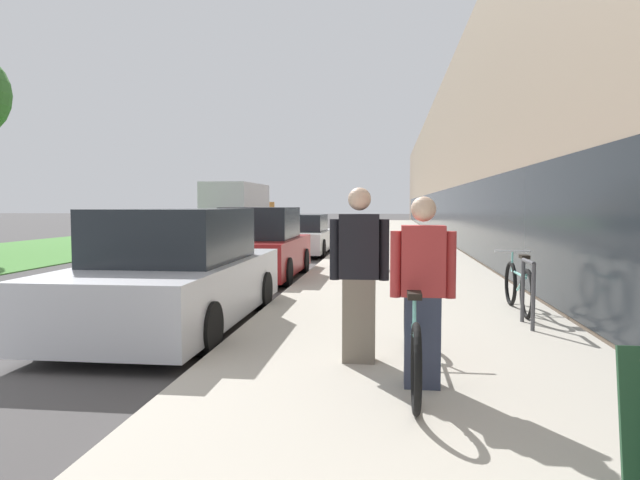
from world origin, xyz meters
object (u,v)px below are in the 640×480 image
object	(u,v)px
person_bystander	(359,275)
moving_truck	(240,211)
tandem_bicycle	(411,334)
parked_sedan_far	(300,236)
cruiser_bike_nearest	(518,287)
parked_sedan_curbside	(176,274)
person_rider	(423,292)
vintage_roadster_curbside	(262,247)
bike_rack_hoop	(528,286)

from	to	relation	value
person_bystander	moving_truck	world-z (taller)	moving_truck
tandem_bicycle	parked_sedan_far	size ratio (longest dim) A/B	0.61
tandem_bicycle	moving_truck	xyz separation A→B (m)	(-7.67, 22.93, 0.89)
moving_truck	person_bystander	bearing A→B (deg)	-72.35
cruiser_bike_nearest	parked_sedan_curbside	world-z (taller)	parked_sedan_curbside
parked_sedan_far	person_bystander	bearing A→B (deg)	-78.76
person_rider	vintage_roadster_curbside	world-z (taller)	person_rider
cruiser_bike_nearest	parked_sedan_curbside	size ratio (longest dim) A/B	0.37
person_bystander	parked_sedan_far	bearing A→B (deg)	101.24
vintage_roadster_curbside	moving_truck	world-z (taller)	moving_truck
cruiser_bike_nearest	vintage_roadster_curbside	bearing A→B (deg)	138.80
person_bystander	parked_sedan_curbside	size ratio (longest dim) A/B	0.37
cruiser_bike_nearest	vintage_roadster_curbside	xyz separation A→B (m)	(-4.70, 4.11, 0.23)
tandem_bicycle	parked_sedan_curbside	distance (m)	3.80
moving_truck	cruiser_bike_nearest	bearing A→B (deg)	-64.65
cruiser_bike_nearest	person_bystander	bearing A→B (deg)	-126.50
vintage_roadster_curbside	moving_truck	bearing A→B (deg)	106.56
tandem_bicycle	cruiser_bike_nearest	bearing A→B (deg)	63.09
parked_sedan_far	moving_truck	distance (m)	10.23
bike_rack_hoop	moving_truck	bearing A→B (deg)	114.02
person_bystander	moving_truck	bearing A→B (deg)	107.65
vintage_roadster_curbside	parked_sedan_far	xyz separation A→B (m)	(-0.11, 6.42, -0.10)
parked_sedan_far	moving_truck	bearing A→B (deg)	116.27
person_rider	person_bystander	distance (m)	0.92
parked_sedan_curbside	vintage_roadster_curbside	world-z (taller)	vintage_roadster_curbside
parked_sedan_curbside	vintage_roadster_curbside	distance (m)	5.14
cruiser_bike_nearest	parked_sedan_far	world-z (taller)	parked_sedan_far
tandem_bicycle	moving_truck	size ratio (longest dim) A/B	0.38
parked_sedan_curbside	cruiser_bike_nearest	bearing A→B (deg)	12.24
tandem_bicycle	parked_sedan_far	bearing A→B (deg)	102.89
parked_sedan_curbside	person_bystander	bearing A→B (deg)	-35.90
tandem_bicycle	cruiser_bike_nearest	world-z (taller)	cruiser_bike_nearest
bike_rack_hoop	cruiser_bike_nearest	world-z (taller)	cruiser_bike_nearest
person_rider	bike_rack_hoop	distance (m)	3.00
moving_truck	vintage_roadster_curbside	bearing A→B (deg)	-73.44
tandem_bicycle	person_bystander	size ratio (longest dim) A/B	1.59
bike_rack_hoop	vintage_roadster_curbside	size ratio (longest dim) A/B	0.21
vintage_roadster_curbside	parked_sedan_curbside	bearing A→B (deg)	-90.28
cruiser_bike_nearest	tandem_bicycle	bearing A→B (deg)	-116.91
vintage_roadster_curbside	parked_sedan_far	world-z (taller)	vintage_roadster_curbside
moving_truck	parked_sedan_curbside	bearing A→B (deg)	-77.47
bike_rack_hoop	person_rider	bearing A→B (deg)	-119.37
bike_rack_hoop	cruiser_bike_nearest	distance (m)	1.02
tandem_bicycle	parked_sedan_curbside	world-z (taller)	parked_sedan_curbside
tandem_bicycle	vintage_roadster_curbside	world-z (taller)	vintage_roadster_curbside
tandem_bicycle	person_bystander	xyz separation A→B (m)	(-0.49, 0.36, 0.49)
tandem_bicycle	parked_sedan_curbside	xyz separation A→B (m)	(-3.07, 2.23, 0.23)
tandem_bicycle	person_rider	size ratio (longest dim) A/B	1.69
person_rider	parked_sedan_far	bearing A→B (deg)	102.89
parked_sedan_curbside	parked_sedan_far	distance (m)	11.55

